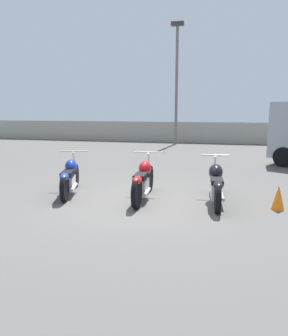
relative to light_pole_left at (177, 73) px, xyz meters
name	(u,v)px	position (x,y,z in m)	size (l,w,h in m)	color
ground_plane	(138,201)	(0.91, -12.30, -4.05)	(60.00, 60.00, 0.00)	#514F4C
fence_back	(193,132)	(0.91, 0.95, -3.42)	(40.00, 0.04, 1.26)	#9E998E
light_pole_left	(177,73)	(0.00, 0.00, 0.00)	(0.70, 0.35, 6.78)	slate
motorcycle_slot_0	(70,177)	(-0.82, -12.09, -3.64)	(0.83, 1.93, 0.98)	black
motorcycle_slot_1	(143,181)	(0.99, -12.13, -3.62)	(0.71, 2.08, 1.01)	black
motorcycle_slot_2	(216,183)	(2.58, -12.01, -3.62)	(0.65, 2.12, 0.97)	black
traffic_cone_near	(278,198)	(3.83, -12.25, -3.80)	(0.26, 0.26, 0.50)	orange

